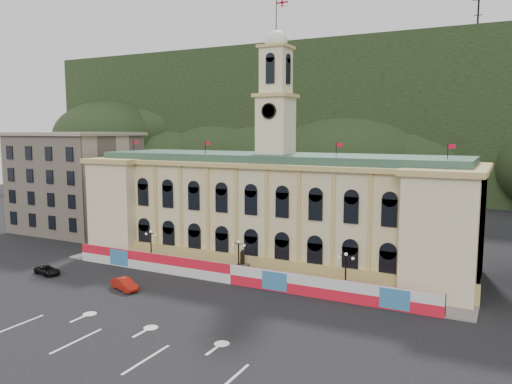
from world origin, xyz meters
The scene contains 13 objects.
ground centered at (0.00, 0.00, 0.00)m, with size 260.00×260.00×0.00m, color black.
lane_markings centered at (0.00, -5.00, 0.00)m, with size 26.00×10.00×0.02m, color white, non-canonical shape.
hill_ridge centered at (0.03, 121.99, 19.48)m, with size 230.00×80.00×64.00m.
city_hall centered at (0.00, 27.63, 7.85)m, with size 56.20×17.60×37.10m.
side_building_left centered at (-43.00, 30.93, 9.33)m, with size 21.00×17.00×18.60m.
hoarding_fence centered at (0.06, 15.07, 1.25)m, with size 50.00×0.44×2.50m.
pavement centered at (0.00, 17.75, 0.08)m, with size 56.00×5.50×0.16m, color slate.
statue centered at (0.00, 18.00, 1.19)m, with size 1.40×1.40×3.72m.
lamp_left centered at (-14.00, 17.00, 3.07)m, with size 1.96×0.44×5.15m.
lamp_center centered at (0.00, 17.00, 3.07)m, with size 1.96×0.44×5.15m.
lamp_right centered at (14.00, 17.00, 3.07)m, with size 1.96×0.44×5.15m.
red_sedan centered at (-10.17, 7.24, 0.71)m, with size 4.54×2.81×1.41m, color #A2170B.
black_suv centered at (-23.71, 7.53, 0.57)m, with size 4.42×2.68×1.15m, color black.
Camera 1 is at (30.11, -36.99, 18.94)m, focal length 35.00 mm.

